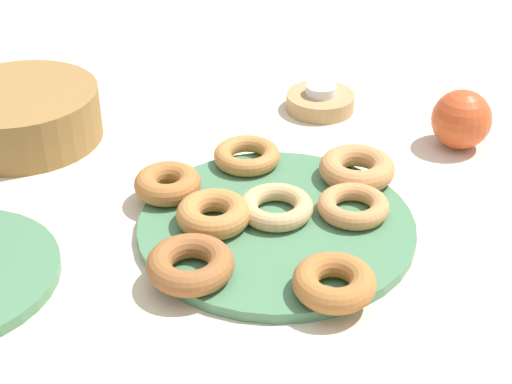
{
  "coord_description": "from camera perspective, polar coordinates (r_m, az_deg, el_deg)",
  "views": [
    {
      "loc": [
        -0.63,
        -0.43,
        0.54
      ],
      "look_at": [
        0.0,
        0.03,
        0.04
      ],
      "focal_mm": 54.73,
      "sensor_mm": 36.0,
      "label": 1
    }
  ],
  "objects": [
    {
      "name": "candle_holder",
      "position": [
        1.21,
        4.72,
        6.58
      ],
      "size": [
        0.1,
        0.1,
        0.03
      ],
      "primitive_type": "cylinder",
      "color": "tan",
      "rests_on": "ground_plane"
    },
    {
      "name": "donut_3",
      "position": [
        0.94,
        7.12,
        -1.02
      ],
      "size": [
        0.1,
        0.1,
        0.02
      ],
      "primitive_type": "torus",
      "rotation": [
        0.0,
        0.0,
        1.45
      ],
      "color": "#C6844C",
      "rests_on": "donut_plate"
    },
    {
      "name": "donut_7",
      "position": [
        1.03,
        -0.67,
        2.68
      ],
      "size": [
        0.1,
        0.1,
        0.02
      ],
      "primitive_type": "torus",
      "rotation": [
        0.0,
        0.0,
        4.83
      ],
      "color": "#BC7A3D",
      "rests_on": "donut_plate"
    },
    {
      "name": "donut_4",
      "position": [
        0.84,
        -4.83,
        -5.29
      ],
      "size": [
        0.13,
        0.13,
        0.03
      ],
      "primitive_type": "torus",
      "rotation": [
        0.0,
        0.0,
        2.29
      ],
      "color": "#995B2D",
      "rests_on": "donut_plate"
    },
    {
      "name": "donut_0",
      "position": [
        1.01,
        7.38,
        1.73
      ],
      "size": [
        0.12,
        0.12,
        0.03
      ],
      "primitive_type": "torus",
      "rotation": [
        0.0,
        0.0,
        0.26
      ],
      "color": "#C6844C",
      "rests_on": "donut_plate"
    },
    {
      "name": "donut_1",
      "position": [
        0.82,
        5.73,
        -6.59
      ],
      "size": [
        0.12,
        0.12,
        0.03
      ],
      "primitive_type": "torus",
      "rotation": [
        0.0,
        0.0,
        4.13
      ],
      "color": "#AD6B33",
      "rests_on": "donut_plate"
    },
    {
      "name": "apple",
      "position": [
        1.12,
        14.78,
        5.15
      ],
      "size": [
        0.08,
        0.08,
        0.08
      ],
      "primitive_type": "sphere",
      "color": "#CC4C23",
      "rests_on": "ground_plane"
    },
    {
      "name": "donut_6",
      "position": [
        0.97,
        -6.48,
        0.61
      ],
      "size": [
        0.12,
        0.12,
        0.03
      ],
      "primitive_type": "torus",
      "rotation": [
        0.0,
        0.0,
        2.38
      ],
      "color": "#AD6B33",
      "rests_on": "donut_plate"
    },
    {
      "name": "ground_plane",
      "position": [
        0.93,
        1.49,
        -2.82
      ],
      "size": [
        2.4,
        2.4,
        0.0
      ],
      "primitive_type": "plane",
      "color": "beige"
    },
    {
      "name": "donut_5",
      "position": [
        0.93,
        1.48,
        -1.1
      ],
      "size": [
        0.12,
        0.12,
        0.02
      ],
      "primitive_type": "torus",
      "rotation": [
        0.0,
        0.0,
        5.18
      ],
      "color": "tan",
      "rests_on": "donut_plate"
    },
    {
      "name": "donut_2",
      "position": [
        0.91,
        -3.13,
        -1.61
      ],
      "size": [
        0.11,
        0.11,
        0.03
      ],
      "primitive_type": "torus",
      "rotation": [
        0.0,
        0.0,
        0.22
      ],
      "color": "#BC7A3D",
      "rests_on": "donut_plate"
    },
    {
      "name": "tealight",
      "position": [
        1.2,
        4.77,
        7.45
      ],
      "size": [
        0.05,
        0.05,
        0.01
      ],
      "primitive_type": "cylinder",
      "color": "silver",
      "rests_on": "candle_holder"
    },
    {
      "name": "donut_plate",
      "position": [
        0.93,
        1.5,
        -2.49
      ],
      "size": [
        0.33,
        0.33,
        0.01
      ],
      "primitive_type": "cylinder",
      "color": "#4C7F56",
      "rests_on": "ground_plane"
    },
    {
      "name": "basket",
      "position": [
        1.16,
        -16.75,
        5.41
      ],
      "size": [
        0.25,
        0.25,
        0.07
      ],
      "primitive_type": "cylinder",
      "rotation": [
        0.0,
        0.0,
        3.3
      ],
      "color": "olive",
      "rests_on": "ground_plane"
    }
  ]
}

